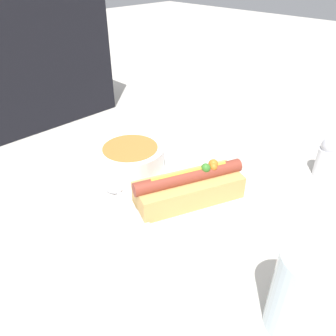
{
  "coord_description": "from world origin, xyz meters",
  "views": [
    {
      "loc": [
        -0.33,
        -0.34,
        0.36
      ],
      "look_at": [
        0.0,
        0.0,
        0.05
      ],
      "focal_mm": 35.0,
      "sensor_mm": 36.0,
      "label": 1
    }
  ],
  "objects_px": {
    "hot_dog": "(189,187)",
    "seated_diner": "(25,40)",
    "salt_shaker": "(327,157)",
    "drinking_glass": "(302,294)",
    "spoon": "(119,193)",
    "soup_bowl": "(131,157)"
  },
  "relations": [
    {
      "from": "soup_bowl",
      "to": "spoon",
      "type": "distance_m",
      "value": 0.08
    },
    {
      "from": "drinking_glass",
      "to": "salt_shaker",
      "type": "height_order",
      "value": "drinking_glass"
    },
    {
      "from": "soup_bowl",
      "to": "drinking_glass",
      "type": "bearing_deg",
      "value": -99.56
    },
    {
      "from": "soup_bowl",
      "to": "seated_diner",
      "type": "distance_m",
      "value": 0.4
    },
    {
      "from": "soup_bowl",
      "to": "seated_diner",
      "type": "relative_size",
      "value": 0.27
    },
    {
      "from": "hot_dog",
      "to": "soup_bowl",
      "type": "height_order",
      "value": "hot_dog"
    },
    {
      "from": "hot_dog",
      "to": "drinking_glass",
      "type": "bearing_deg",
      "value": -85.23
    },
    {
      "from": "drinking_glass",
      "to": "seated_diner",
      "type": "xyz_separation_m",
      "value": [
        0.07,
        0.73,
        0.14
      ]
    },
    {
      "from": "hot_dog",
      "to": "seated_diner",
      "type": "bearing_deg",
      "value": 112.5
    },
    {
      "from": "hot_dog",
      "to": "spoon",
      "type": "relative_size",
      "value": 1.18
    },
    {
      "from": "hot_dog",
      "to": "drinking_glass",
      "type": "xyz_separation_m",
      "value": [
        -0.07,
        -0.22,
        0.01
      ]
    },
    {
      "from": "hot_dog",
      "to": "salt_shaker",
      "type": "distance_m",
      "value": 0.28
    },
    {
      "from": "drinking_glass",
      "to": "spoon",
      "type": "bearing_deg",
      "value": 91.02
    },
    {
      "from": "salt_shaker",
      "to": "seated_diner",
      "type": "xyz_separation_m",
      "value": [
        -0.26,
        0.63,
        0.15
      ]
    },
    {
      "from": "spoon",
      "to": "drinking_glass",
      "type": "relative_size",
      "value": 1.44
    },
    {
      "from": "salt_shaker",
      "to": "seated_diner",
      "type": "height_order",
      "value": "seated_diner"
    },
    {
      "from": "hot_dog",
      "to": "soup_bowl",
      "type": "xyz_separation_m",
      "value": [
        -0.01,
        0.14,
        0.0
      ]
    },
    {
      "from": "soup_bowl",
      "to": "salt_shaker",
      "type": "bearing_deg",
      "value": -44.01
    },
    {
      "from": "spoon",
      "to": "seated_diner",
      "type": "bearing_deg",
      "value": 0.18
    },
    {
      "from": "hot_dog",
      "to": "spoon",
      "type": "bearing_deg",
      "value": 152.6
    },
    {
      "from": "spoon",
      "to": "drinking_glass",
      "type": "distance_m",
      "value": 0.31
    },
    {
      "from": "hot_dog",
      "to": "spoon",
      "type": "xyz_separation_m",
      "value": [
        -0.08,
        0.09,
        -0.02
      ]
    }
  ]
}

